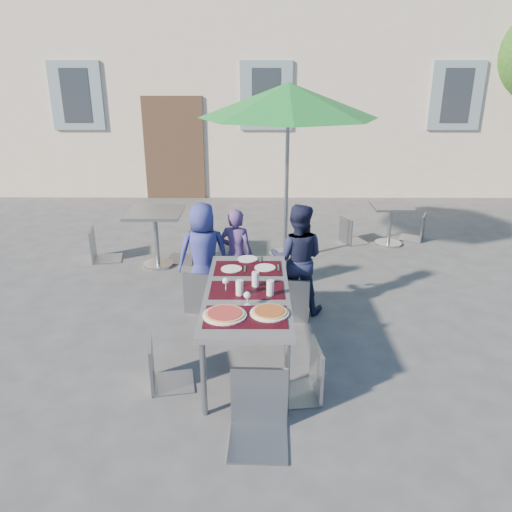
{
  "coord_description": "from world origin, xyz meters",
  "views": [
    {
      "loc": [
        -0.16,
        -3.53,
        2.72
      ],
      "look_at": [
        -0.19,
        1.69,
        0.76
      ],
      "focal_mm": 35.0,
      "sensor_mm": 36.0,
      "label": 1
    }
  ],
  "objects_px": {
    "pizza_near_left": "(225,314)",
    "patio_umbrella": "(288,102)",
    "chair_3": "(160,337)",
    "bg_chair_l_1": "(351,215)",
    "bg_chair_r_1": "(419,212)",
    "cafe_table_1": "(390,219)",
    "bg_chair_l_0": "(97,225)",
    "chair_5": "(259,369)",
    "child_0": "(203,254)",
    "child_2": "(297,259)",
    "chair_0": "(203,266)",
    "pizza_near_right": "(269,312)",
    "chair_1": "(237,267)",
    "chair_4": "(307,341)",
    "child_1": "(236,254)",
    "bg_chair_r_0": "(187,222)",
    "dining_table": "(247,295)",
    "chair_2": "(291,272)",
    "cafe_table_0": "(156,227)"
  },
  "relations": [
    {
      "from": "child_1",
      "to": "cafe_table_1",
      "type": "height_order",
      "value": "child_1"
    },
    {
      "from": "child_0",
      "to": "bg_chair_l_1",
      "type": "height_order",
      "value": "child_0"
    },
    {
      "from": "bg_chair_l_0",
      "to": "chair_5",
      "type": "bearing_deg",
      "value": -58.27
    },
    {
      "from": "bg_chair_l_1",
      "to": "bg_chair_r_1",
      "type": "distance_m",
      "value": 1.18
    },
    {
      "from": "pizza_near_right",
      "to": "chair_4",
      "type": "xyz_separation_m",
      "value": [
        0.32,
        -0.1,
        -0.22
      ]
    },
    {
      "from": "chair_4",
      "to": "child_2",
      "type": "bearing_deg",
      "value": 88.66
    },
    {
      "from": "pizza_near_right",
      "to": "chair_4",
      "type": "relative_size",
      "value": 0.36
    },
    {
      "from": "pizza_near_left",
      "to": "bg_chair_l_0",
      "type": "xyz_separation_m",
      "value": [
        -2.11,
        3.3,
        -0.22
      ]
    },
    {
      "from": "child_2",
      "to": "chair_2",
      "type": "relative_size",
      "value": 1.32
    },
    {
      "from": "pizza_near_right",
      "to": "child_1",
      "type": "bearing_deg",
      "value": 100.78
    },
    {
      "from": "child_2",
      "to": "chair_4",
      "type": "height_order",
      "value": "child_2"
    },
    {
      "from": "pizza_near_right",
      "to": "child_0",
      "type": "bearing_deg",
      "value": 112.74
    },
    {
      "from": "dining_table",
      "to": "chair_4",
      "type": "distance_m",
      "value": 0.8
    },
    {
      "from": "cafe_table_1",
      "to": "chair_1",
      "type": "bearing_deg",
      "value": -133.05
    },
    {
      "from": "chair_1",
      "to": "bg_chair_r_0",
      "type": "bearing_deg",
      "value": 114.26
    },
    {
      "from": "bg_chair_l_1",
      "to": "pizza_near_right",
      "type": "bearing_deg",
      "value": -109.43
    },
    {
      "from": "chair_0",
      "to": "chair_4",
      "type": "xyz_separation_m",
      "value": [
        1.06,
        -1.66,
        -0.03
      ]
    },
    {
      "from": "child_0",
      "to": "chair_1",
      "type": "height_order",
      "value": "child_0"
    },
    {
      "from": "patio_umbrella",
      "to": "bg_chair_l_1",
      "type": "distance_m",
      "value": 2.28
    },
    {
      "from": "pizza_near_left",
      "to": "bg_chair_l_0",
      "type": "relative_size",
      "value": 0.4
    },
    {
      "from": "chair_0",
      "to": "bg_chair_r_0",
      "type": "height_order",
      "value": "bg_chair_r_0"
    },
    {
      "from": "chair_3",
      "to": "bg_chair_l_1",
      "type": "distance_m",
      "value": 4.68
    },
    {
      "from": "pizza_near_right",
      "to": "bg_chair_l_1",
      "type": "bearing_deg",
      "value": 70.57
    },
    {
      "from": "child_2",
      "to": "chair_2",
      "type": "bearing_deg",
      "value": 78.62
    },
    {
      "from": "pizza_near_right",
      "to": "chair_3",
      "type": "xyz_separation_m",
      "value": [
        -0.97,
        0.05,
        -0.28
      ]
    },
    {
      "from": "dining_table",
      "to": "cafe_table_0",
      "type": "height_order",
      "value": "cafe_table_0"
    },
    {
      "from": "pizza_near_left",
      "to": "chair_5",
      "type": "xyz_separation_m",
      "value": [
        0.29,
        -0.58,
        -0.16
      ]
    },
    {
      "from": "chair_0",
      "to": "chair_1",
      "type": "distance_m",
      "value": 0.43
    },
    {
      "from": "dining_table",
      "to": "patio_umbrella",
      "type": "height_order",
      "value": "patio_umbrella"
    },
    {
      "from": "pizza_near_left",
      "to": "patio_umbrella",
      "type": "distance_m",
      "value": 3.72
    },
    {
      "from": "patio_umbrella",
      "to": "cafe_table_1",
      "type": "bearing_deg",
      "value": 22.18
    },
    {
      "from": "chair_1",
      "to": "bg_chair_r_0",
      "type": "height_order",
      "value": "chair_1"
    },
    {
      "from": "dining_table",
      "to": "child_1",
      "type": "relative_size",
      "value": 1.6
    },
    {
      "from": "child_2",
      "to": "chair_1",
      "type": "relative_size",
      "value": 1.25
    },
    {
      "from": "pizza_near_left",
      "to": "child_2",
      "type": "xyz_separation_m",
      "value": [
        0.74,
        1.62,
        -0.12
      ]
    },
    {
      "from": "pizza_near_right",
      "to": "bg_chair_r_1",
      "type": "height_order",
      "value": "bg_chair_r_1"
    },
    {
      "from": "chair_2",
      "to": "child_0",
      "type": "bearing_deg",
      "value": 157.1
    },
    {
      "from": "chair_4",
      "to": "pizza_near_right",
      "type": "bearing_deg",
      "value": 163.06
    },
    {
      "from": "pizza_near_left",
      "to": "bg_chair_r_1",
      "type": "bearing_deg",
      "value": 55.18
    },
    {
      "from": "bg_chair_r_1",
      "to": "pizza_near_right",
      "type": "bearing_deg",
      "value": -121.46
    },
    {
      "from": "pizza_near_left",
      "to": "cafe_table_1",
      "type": "bearing_deg",
      "value": 58.81
    },
    {
      "from": "child_2",
      "to": "chair_0",
      "type": "height_order",
      "value": "child_2"
    },
    {
      "from": "child_1",
      "to": "chair_4",
      "type": "relative_size",
      "value": 1.24
    },
    {
      "from": "child_2",
      "to": "cafe_table_0",
      "type": "bearing_deg",
      "value": -26.62
    },
    {
      "from": "child_1",
      "to": "chair_4",
      "type": "xyz_separation_m",
      "value": [
        0.69,
        -2.04,
        -0.03
      ]
    },
    {
      "from": "chair_4",
      "to": "bg_chair_l_1",
      "type": "bearing_deg",
      "value": 75.0
    },
    {
      "from": "child_2",
      "to": "child_1",
      "type": "bearing_deg",
      "value": -16.39
    },
    {
      "from": "bg_chair_r_1",
      "to": "patio_umbrella",
      "type": "bearing_deg",
      "value": -157.11
    },
    {
      "from": "cafe_table_1",
      "to": "chair_3",
      "type": "bearing_deg",
      "value": -127.5
    },
    {
      "from": "pizza_near_left",
      "to": "chair_4",
      "type": "height_order",
      "value": "chair_4"
    }
  ]
}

